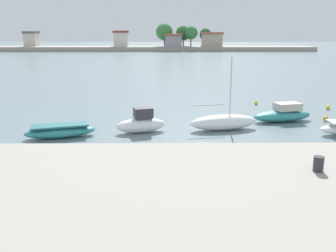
{
  "coord_description": "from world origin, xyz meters",
  "views": [
    {
      "loc": [
        5.21,
        -17.46,
        6.84
      ],
      "look_at": [
        5.46,
        6.71,
        0.7
      ],
      "focal_mm": 40.79,
      "sensor_mm": 36.0,
      "label": 1
    }
  ],
  "objects_px": {
    "moored_boat_5": "(283,114)",
    "moored_boat_3": "(141,123)",
    "mooring_bollard": "(318,164)",
    "mooring_buoy_2": "(328,107)",
    "moored_boat_4": "(224,122)",
    "mooring_buoy_1": "(326,119)",
    "mooring_buoy_3": "(256,103)",
    "moored_boat_2": "(60,131)"
  },
  "relations": [
    {
      "from": "moored_boat_3",
      "to": "mooring_buoy_1",
      "type": "distance_m",
      "value": 14.29
    },
    {
      "from": "moored_boat_5",
      "to": "moored_boat_4",
      "type": "bearing_deg",
      "value": -166.81
    },
    {
      "from": "moored_boat_2",
      "to": "mooring_buoy_1",
      "type": "relative_size",
      "value": 12.14
    },
    {
      "from": "moored_boat_2",
      "to": "mooring_buoy_1",
      "type": "xyz_separation_m",
      "value": [
        19.15,
        4.31,
        -0.21
      ]
    },
    {
      "from": "mooring_buoy_1",
      "to": "mooring_buoy_3",
      "type": "xyz_separation_m",
      "value": [
        -3.76,
        6.72,
        -0.02
      ]
    },
    {
      "from": "mooring_bollard",
      "to": "moored_boat_4",
      "type": "bearing_deg",
      "value": 91.94
    },
    {
      "from": "moored_boat_5",
      "to": "mooring_buoy_1",
      "type": "bearing_deg",
      "value": -13.38
    },
    {
      "from": "moored_boat_2",
      "to": "moored_boat_4",
      "type": "relative_size",
      "value": 0.93
    },
    {
      "from": "mooring_bollard",
      "to": "mooring_buoy_1",
      "type": "xyz_separation_m",
      "value": [
        7.72,
        17.5,
        -2.71
      ]
    },
    {
      "from": "moored_boat_4",
      "to": "moored_boat_5",
      "type": "height_order",
      "value": "moored_boat_4"
    },
    {
      "from": "mooring_buoy_2",
      "to": "moored_boat_3",
      "type": "bearing_deg",
      "value": -154.84
    },
    {
      "from": "moored_boat_5",
      "to": "moored_boat_3",
      "type": "bearing_deg",
      "value": -177.43
    },
    {
      "from": "moored_boat_2",
      "to": "mooring_buoy_2",
      "type": "relative_size",
      "value": 12.08
    },
    {
      "from": "moored_boat_2",
      "to": "moored_boat_5",
      "type": "height_order",
      "value": "moored_boat_5"
    },
    {
      "from": "mooring_bollard",
      "to": "mooring_buoy_1",
      "type": "bearing_deg",
      "value": 66.19
    },
    {
      "from": "mooring_buoy_3",
      "to": "moored_boat_4",
      "type": "bearing_deg",
      "value": -115.85
    },
    {
      "from": "mooring_buoy_1",
      "to": "mooring_buoy_3",
      "type": "height_order",
      "value": "mooring_buoy_1"
    },
    {
      "from": "moored_boat_5",
      "to": "mooring_buoy_3",
      "type": "xyz_separation_m",
      "value": [
        -0.46,
        6.73,
        -0.37
      ]
    },
    {
      "from": "moored_boat_5",
      "to": "mooring_buoy_3",
      "type": "height_order",
      "value": "moored_boat_5"
    },
    {
      "from": "moored_boat_2",
      "to": "moored_boat_5",
      "type": "bearing_deg",
      "value": -1.7
    },
    {
      "from": "mooring_buoy_2",
      "to": "moored_boat_5",
      "type": "bearing_deg",
      "value": -140.38
    },
    {
      "from": "mooring_bollard",
      "to": "moored_boat_2",
      "type": "bearing_deg",
      "value": 130.88
    },
    {
      "from": "moored_boat_3",
      "to": "moored_boat_5",
      "type": "relative_size",
      "value": 0.73
    },
    {
      "from": "mooring_bollard",
      "to": "mooring_buoy_2",
      "type": "xyz_separation_m",
      "value": [
        9.73,
        21.88,
        -2.71
      ]
    },
    {
      "from": "moored_boat_4",
      "to": "mooring_buoy_3",
      "type": "xyz_separation_m",
      "value": [
        4.47,
        9.23,
        -0.38
      ]
    },
    {
      "from": "mooring_bollard",
      "to": "mooring_buoy_3",
      "type": "height_order",
      "value": "mooring_bollard"
    },
    {
      "from": "moored_boat_2",
      "to": "mooring_buoy_3",
      "type": "xyz_separation_m",
      "value": [
        15.39,
        11.02,
        -0.23
      ]
    },
    {
      "from": "moored_boat_3",
      "to": "mooring_buoy_2",
      "type": "distance_m",
      "value": 17.62
    },
    {
      "from": "mooring_bollard",
      "to": "moored_boat_5",
      "type": "distance_m",
      "value": 18.19
    },
    {
      "from": "moored_boat_5",
      "to": "mooring_buoy_1",
      "type": "xyz_separation_m",
      "value": [
        3.3,
        0.02,
        -0.35
      ]
    },
    {
      "from": "moored_boat_4",
      "to": "mooring_buoy_2",
      "type": "distance_m",
      "value": 12.35
    },
    {
      "from": "mooring_buoy_3",
      "to": "mooring_bollard",
      "type": "bearing_deg",
      "value": -99.29
    },
    {
      "from": "mooring_bollard",
      "to": "moored_boat_5",
      "type": "bearing_deg",
      "value": 75.8
    },
    {
      "from": "mooring_buoy_3",
      "to": "mooring_buoy_1",
      "type": "bearing_deg",
      "value": -60.77
    },
    {
      "from": "mooring_bollard",
      "to": "moored_boat_3",
      "type": "height_order",
      "value": "mooring_bollard"
    },
    {
      "from": "moored_boat_5",
      "to": "mooring_bollard",
      "type": "bearing_deg",
      "value": -117.86
    },
    {
      "from": "mooring_bollard",
      "to": "moored_boat_3",
      "type": "distance_m",
      "value": 15.84
    },
    {
      "from": "moored_boat_3",
      "to": "mooring_buoy_3",
      "type": "distance_m",
      "value": 14.16
    },
    {
      "from": "moored_boat_4",
      "to": "mooring_buoy_3",
      "type": "bearing_deg",
      "value": 52.4
    },
    {
      "from": "moored_boat_4",
      "to": "mooring_buoy_3",
      "type": "distance_m",
      "value": 10.26
    },
    {
      "from": "moored_boat_3",
      "to": "moored_boat_4",
      "type": "xyz_separation_m",
      "value": [
        5.71,
        0.6,
        -0.08
      ]
    },
    {
      "from": "mooring_bollard",
      "to": "mooring_buoy_2",
      "type": "bearing_deg",
      "value": 66.02
    }
  ]
}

